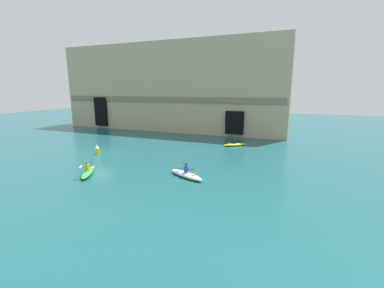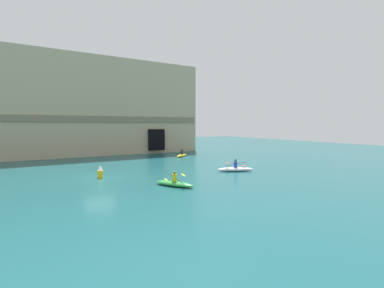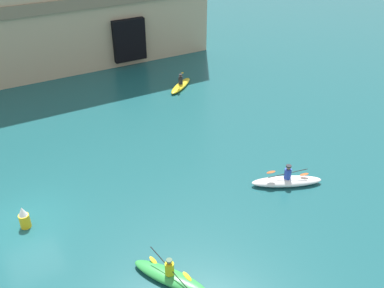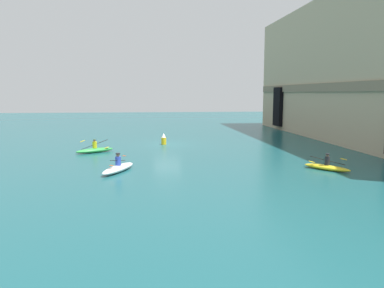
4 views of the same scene
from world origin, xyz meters
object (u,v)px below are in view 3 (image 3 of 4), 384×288
Objects in this scene: marker_buoy at (24,218)px; kayak_green at (170,276)px; kayak_white at (287,181)px; kayak_yellow at (181,85)px.

kayak_green is at bearing -54.32° from marker_buoy.
kayak_green is (-7.83, -2.49, -0.02)m from kayak_white.
kayak_white is at bearing 76.00° from kayak_green.
kayak_white reaches higher than kayak_green.
kayak_white is 13.08m from kayak_yellow.
marker_buoy is (-13.00, -9.74, 0.29)m from kayak_yellow.
kayak_white is at bearing -15.40° from marker_buoy.
kayak_white is 3.27× the size of marker_buoy.
kayak_yellow is at bearing 110.38° from kayak_white.
kayak_white reaches higher than marker_buoy.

